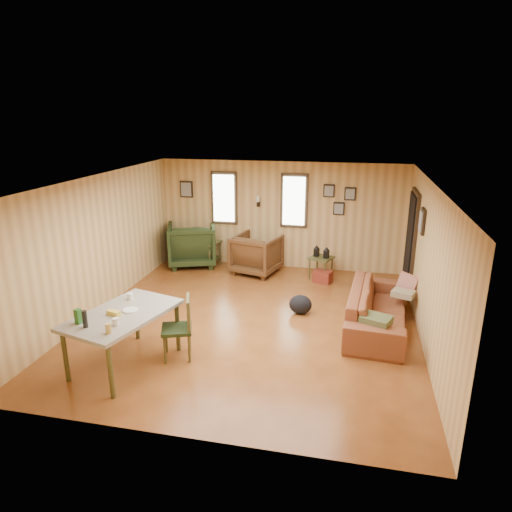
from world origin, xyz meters
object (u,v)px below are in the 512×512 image
(recliner_brown, at_px, (257,252))
(end_table, at_px, (206,249))
(sofa, at_px, (378,302))
(recliner_green, at_px, (192,242))
(dining_table, at_px, (122,318))
(side_table, at_px, (321,256))

(recliner_brown, distance_m, end_table, 1.27)
(sofa, distance_m, recliner_green, 4.77)
(recliner_green, bearing_deg, sofa, 129.27)
(sofa, relative_size, end_table, 3.20)
(sofa, distance_m, dining_table, 4.03)
(sofa, xyz_separation_m, recliner_brown, (-2.52, 2.21, 0.03))
(end_table, bearing_deg, recliner_green, -176.55)
(side_table, relative_size, dining_table, 0.40)
(recliner_brown, bearing_deg, side_table, -165.41)
(recliner_brown, relative_size, dining_table, 0.54)
(side_table, bearing_deg, recliner_green, 175.39)
(end_table, distance_m, dining_table, 4.46)
(dining_table, bearing_deg, recliner_brown, 92.07)
(sofa, xyz_separation_m, side_table, (-1.10, 2.19, 0.04))
(end_table, distance_m, side_table, 2.67)
(dining_table, bearing_deg, end_table, 108.60)
(recliner_brown, bearing_deg, recliner_green, 6.82)
(sofa, distance_m, side_table, 2.45)
(side_table, bearing_deg, end_table, 174.36)
(end_table, xyz_separation_m, side_table, (2.66, -0.26, 0.08))
(recliner_brown, relative_size, side_table, 1.34)
(sofa, height_order, side_table, sofa)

